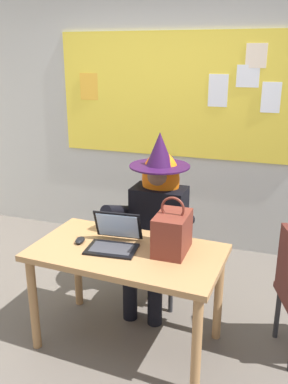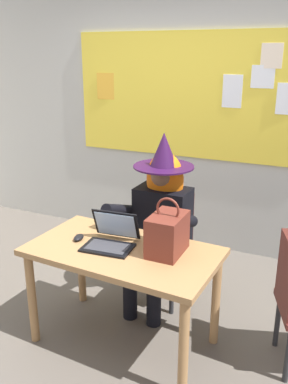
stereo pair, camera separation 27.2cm
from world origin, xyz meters
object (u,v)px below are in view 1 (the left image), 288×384
Objects in this scene: person_costumed at (157,212)px; handbag at (172,233)px; chair_at_desk at (161,239)px; computer_mouse at (80,240)px; desk_main at (127,263)px; laptop at (114,240)px.

handbag is at bearing 28.70° from person_costumed.
chair_at_desk is at bearing 179.09° from person_costumed.
person_costumed is at bearing 0.13° from chair_at_desk.
handbag is (0.63, 0.07, 0.12)m from computer_mouse.
handbag is at bearing 24.68° from chair_at_desk.
chair_at_desk is 8.51× the size of computer_mouse.
laptop is at bearing 168.45° from desk_main.
person_costumed is at bearing 72.92° from laptop.
computer_mouse reaches higher than desk_main.
handbag is (0.26, -0.51, 0.08)m from person_costumed.
person_costumed reaches higher than computer_mouse.
computer_mouse is at bearing -173.22° from handbag.
chair_at_desk reaches higher than computer_mouse.
person_costumed is 3.68× the size of handbag.
laptop is 0.25m from computer_mouse.
person_costumed reaches higher than chair_at_desk.
handbag is (0.38, 0.05, 0.08)m from laptop.
desk_main is at bearing -0.69° from person_costumed.
computer_mouse is (-0.24, -0.02, -0.03)m from laptop.
person_costumed reaches higher than laptop.
laptop is 0.40m from handbag.
desk_main is 0.60m from person_costumed.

